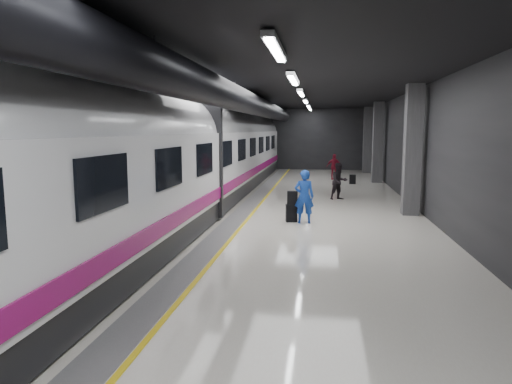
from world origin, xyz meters
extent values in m
plane|color=silver|center=(0.00, 0.00, 0.00)|extent=(40.00, 40.00, 0.00)
cube|color=black|center=(0.00, 0.00, 4.50)|extent=(10.00, 40.00, 0.02)
cube|color=#28282B|center=(0.00, 20.00, 2.25)|extent=(10.00, 0.02, 4.50)
cube|color=#28282B|center=(-5.00, 0.00, 2.25)|extent=(0.02, 40.00, 4.50)
cube|color=#28282B|center=(5.00, 0.00, 2.25)|extent=(0.02, 40.00, 4.50)
cube|color=slate|center=(-1.35, 0.00, 0.01)|extent=(0.65, 39.80, 0.01)
cube|color=yellow|center=(-0.95, 0.00, 0.01)|extent=(0.10, 39.80, 0.01)
cylinder|color=black|center=(-1.30, 0.00, 3.95)|extent=(0.80, 38.00, 0.80)
cube|color=silver|center=(0.60, -6.00, 4.40)|extent=(0.22, 2.60, 0.10)
cube|color=silver|center=(0.60, -1.00, 4.40)|extent=(0.22, 2.60, 0.10)
cube|color=silver|center=(0.60, 4.00, 4.40)|extent=(0.22, 2.60, 0.10)
cube|color=silver|center=(0.60, 9.00, 4.40)|extent=(0.22, 2.60, 0.10)
cube|color=silver|center=(0.60, 14.00, 4.40)|extent=(0.22, 2.60, 0.10)
cube|color=silver|center=(0.60, 18.00, 4.40)|extent=(0.22, 2.60, 0.10)
cube|color=#515154|center=(4.55, 2.00, 2.25)|extent=(0.55, 0.55, 4.50)
cube|color=#515154|center=(4.55, 12.00, 2.25)|extent=(0.55, 0.55, 4.50)
cube|color=#515154|center=(4.55, 18.00, 2.25)|extent=(0.55, 0.55, 4.50)
cube|color=black|center=(-3.25, 0.00, 0.35)|extent=(2.80, 38.00, 0.60)
cube|color=white|center=(-3.25, 0.00, 1.75)|extent=(2.90, 38.00, 2.20)
cylinder|color=white|center=(-3.25, 0.00, 2.70)|extent=(2.80, 38.00, 2.80)
cube|color=#8F0D5D|center=(-1.78, 0.00, 0.95)|extent=(0.04, 38.00, 0.35)
cube|color=black|center=(-3.25, 0.00, 2.00)|extent=(3.05, 0.25, 3.80)
cube|color=black|center=(-1.78, -8.00, 2.15)|extent=(0.05, 1.60, 0.85)
cube|color=black|center=(-1.78, -5.00, 2.15)|extent=(0.05, 1.60, 0.85)
cube|color=black|center=(-1.78, -2.00, 2.15)|extent=(0.05, 1.60, 0.85)
cube|color=black|center=(-1.78, 1.00, 2.15)|extent=(0.05, 1.60, 0.85)
cube|color=black|center=(-1.78, 4.00, 2.15)|extent=(0.05, 1.60, 0.85)
cube|color=black|center=(-1.78, 7.00, 2.15)|extent=(0.05, 1.60, 0.85)
cube|color=black|center=(-1.78, 10.00, 2.15)|extent=(0.05, 1.60, 0.85)
cube|color=black|center=(-1.78, 13.00, 2.15)|extent=(0.05, 1.60, 0.85)
cube|color=black|center=(-1.78, 16.00, 2.15)|extent=(0.05, 1.60, 0.85)
imported|color=blue|center=(0.93, -0.03, 0.85)|extent=(0.66, 0.46, 1.71)
cube|color=black|center=(0.52, 0.11, 0.29)|extent=(0.40, 0.30, 0.57)
cube|color=black|center=(0.54, 0.10, 0.79)|extent=(0.35, 0.22, 0.43)
imported|color=black|center=(2.20, 5.10, 0.78)|extent=(0.96, 0.89, 1.57)
imported|color=maroon|center=(2.19, 13.18, 0.76)|extent=(0.94, 0.50, 1.52)
cube|color=black|center=(3.16, 11.01, 0.25)|extent=(0.35, 0.24, 0.51)
camera|label=1|loc=(1.45, -14.39, 2.95)|focal=32.00mm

